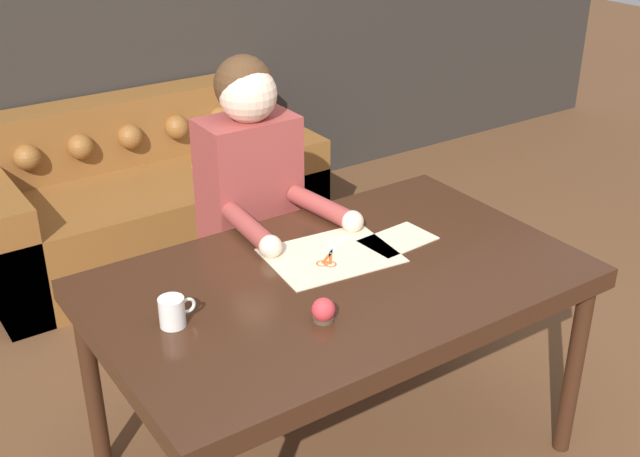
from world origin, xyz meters
TOP-DOWN VIEW (x-y plane):
  - dining_table at (0.03, -0.00)m, footprint 1.56×0.96m
  - couch at (0.11, 1.85)m, footprint 1.72×0.82m
  - person at (0.08, 0.65)m, footprint 0.42×0.61m
  - pattern_paper_main at (0.08, 0.12)m, footprint 0.45×0.36m
  - pattern_paper_offcut at (0.34, 0.08)m, footprint 0.26×0.18m
  - scissors at (0.07, 0.10)m, footprint 0.18×0.18m
  - mug at (-0.53, 0.03)m, footprint 0.11×0.08m
  - pin_cushion at (-0.16, -0.19)m, footprint 0.07×0.07m

SIDE VIEW (x-z plane):
  - couch at x=0.11m, z-range -0.10..0.70m
  - person at x=0.08m, z-range 0.01..1.34m
  - dining_table at x=0.03m, z-range 0.31..1.08m
  - pattern_paper_main at x=0.08m, z-range 0.76..0.77m
  - pattern_paper_offcut at x=0.34m, z-range 0.76..0.77m
  - scissors at x=0.07m, z-range 0.76..0.77m
  - pin_cushion at x=-0.16m, z-range 0.76..0.83m
  - mug at x=-0.53m, z-range 0.76..0.85m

